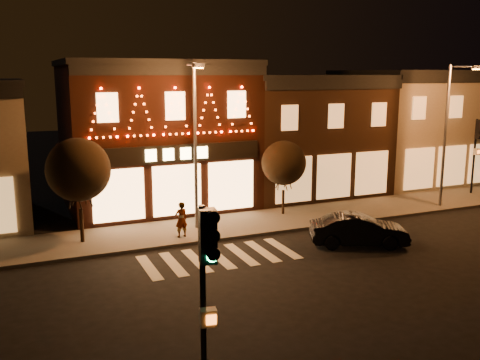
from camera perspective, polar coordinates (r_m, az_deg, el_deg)
ground at (r=19.23m, az=2.17°, el=-11.94°), size 120.00×120.00×0.00m
sidewalk_far at (r=26.88m, az=-1.34°, el=-4.92°), size 44.00×4.00×0.15m
building_pulp at (r=31.06m, az=-8.99°, el=4.85°), size 10.20×8.34×8.30m
building_right_a at (r=34.70m, az=6.45°, el=4.92°), size 9.20×8.28×7.50m
building_right_b at (r=39.91m, az=17.80°, el=5.50°), size 9.20×8.28×7.80m
traffic_signal_near at (r=11.00m, az=-3.62°, el=-10.14°), size 0.39×0.51×4.86m
traffic_signal_far at (r=36.22m, az=24.02°, el=3.84°), size 0.38×0.53×4.68m
streetlamp_mid at (r=25.31m, az=-4.74°, el=4.97°), size 0.67×1.82×7.94m
streetlamp_right at (r=31.85m, az=21.48°, el=5.50°), size 0.62×1.82×7.91m
tree_left at (r=24.45m, az=-16.88°, el=1.05°), size 2.81×2.81×4.70m
tree_right at (r=28.38m, az=4.70°, el=1.82°), size 2.37×2.37×3.97m
dark_sedan at (r=24.54m, az=12.57°, el=-5.25°), size 4.54×3.10×1.42m
pedestrian at (r=24.79m, az=-6.30°, el=-4.22°), size 0.66×0.49×1.66m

